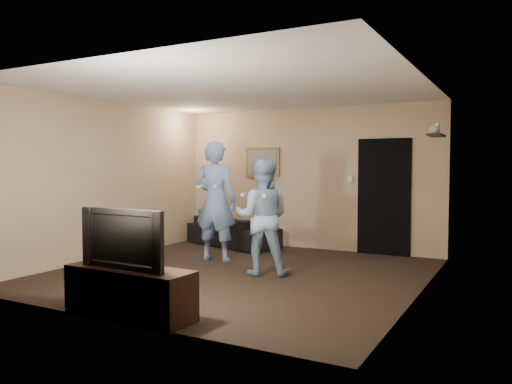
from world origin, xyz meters
The scene contains 19 objects.
ground centered at (0.00, 0.00, 0.00)m, with size 5.00×5.00×0.00m, color black.
ceiling centered at (0.00, 0.00, 2.60)m, with size 5.00×5.00×0.04m, color silver.
wall_back centered at (0.00, 2.50, 1.30)m, with size 5.00×0.04×2.60m, color tan.
wall_front centered at (0.00, -2.50, 1.30)m, with size 5.00×0.04×2.60m, color tan.
wall_left centered at (-2.50, 0.00, 1.30)m, with size 0.04×5.00×2.60m, color tan.
wall_right centered at (2.50, 0.00, 1.30)m, with size 0.04×5.00×2.60m, color tan.
sofa centered at (-1.31, 2.02, 0.28)m, with size 1.93×0.76×0.56m, color black.
throw_pillow centered at (-1.90, 2.02, 0.48)m, with size 0.40×0.13×0.40m, color #184938.
painting_frame centered at (-0.90, 2.48, 1.60)m, with size 0.72×0.05×0.57m, color olive.
painting_canvas centered at (-0.90, 2.45, 1.60)m, with size 0.62×0.01×0.47m, color slate.
doorway centered at (1.45, 2.47, 1.00)m, with size 0.90×0.06×2.00m, color black.
light_switch centered at (0.85, 2.48, 1.30)m, with size 0.08×0.02×0.12m, color silver.
wall_shelf centered at (2.39, 1.80, 1.99)m, with size 0.20×0.60×0.03m, color black.
shelf_vase centered at (2.39, 1.61, 2.08)m, with size 0.15×0.15×0.16m, color silver.
shelf_figurine centered at (2.39, 1.95, 2.09)m, with size 0.06×0.06×0.18m, color silver.
tv_console centered at (0.08, -2.31, 0.25)m, with size 1.41×0.45×0.50m, color black.
television centered at (0.08, -2.31, 0.80)m, with size 1.05×0.14×0.61m, color black.
wii_player_left centered at (-0.80, 0.63, 0.97)m, with size 0.75×0.56×1.93m.
wii_player_right centered at (0.34, 0.09, 0.81)m, with size 0.95×0.85×1.63m.
Camera 1 is at (3.57, -6.10, 1.53)m, focal length 35.00 mm.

